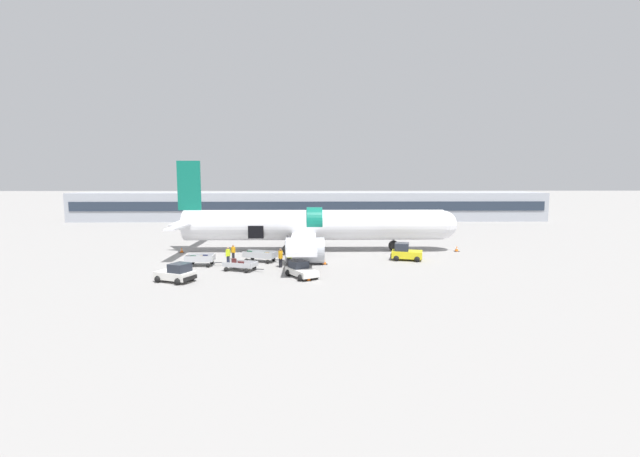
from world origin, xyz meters
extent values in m
plane|color=gray|center=(0.00, 0.00, 0.00)|extent=(500.00, 500.00, 0.00)
cube|color=#9EA3AD|center=(0.00, 44.88, 2.75)|extent=(92.28, 10.33, 5.49)
cube|color=#232D3D|center=(0.00, 39.66, 3.02)|extent=(90.43, 0.16, 1.76)
cylinder|color=silver|center=(0.66, 6.84, 3.01)|extent=(29.34, 3.42, 3.42)
sphere|color=silver|center=(15.33, 6.84, 3.01)|extent=(3.25, 3.25, 3.25)
cone|color=silver|center=(-14.01, 6.84, 3.01)|extent=(3.94, 3.15, 3.15)
cylinder|color=#0F6B56|center=(0.66, 6.81, 3.32)|extent=(1.76, 3.43, 3.43)
cube|color=#0F6B56|center=(-13.37, 6.84, 7.47)|extent=(2.57, 0.28, 5.50)
cube|color=silver|center=(-13.36, 3.07, 3.35)|extent=(1.08, 7.54, 0.20)
cube|color=silver|center=(-13.36, 10.61, 3.35)|extent=(1.08, 7.54, 0.20)
cube|color=silver|center=(-0.51, -0.40, 2.07)|extent=(2.56, 13.47, 0.40)
cube|color=silver|center=(-0.51, 14.09, 2.07)|extent=(2.56, 13.47, 0.40)
cylinder|color=#B2B7BF|center=(-0.31, -0.52, 1.30)|extent=(3.72, 2.55, 2.55)
cylinder|color=#B2B7BF|center=(-0.31, 14.21, 1.30)|extent=(3.72, 2.55, 2.55)
cube|color=black|center=(-5.79, 5.15, 2.41)|extent=(1.70, 0.12, 1.40)
cylinder|color=#56565B|center=(9.75, 6.84, 1.37)|extent=(0.22, 0.22, 1.55)
sphere|color=black|center=(9.75, 6.84, 0.60)|extent=(1.19, 1.19, 1.19)
cylinder|color=#56565B|center=(-2.27, 4.43, 1.37)|extent=(0.22, 0.22, 1.55)
sphere|color=black|center=(-2.27, 4.43, 0.60)|extent=(1.19, 1.19, 1.19)
cylinder|color=#56565B|center=(-2.27, 9.26, 1.37)|extent=(0.22, 0.22, 1.55)
sphere|color=black|center=(-2.27, 9.26, 0.60)|extent=(1.19, 1.19, 1.19)
cube|color=yellow|center=(10.02, 1.14, 0.60)|extent=(3.35, 2.42, 0.72)
cube|color=#232833|center=(9.52, 1.28, 1.35)|extent=(1.68, 1.74, 0.79)
cube|color=black|center=(8.53, 1.55, 0.45)|extent=(0.52, 1.49, 0.36)
sphere|color=black|center=(9.25, 2.18, 0.28)|extent=(0.56, 0.56, 0.56)
sphere|color=black|center=(8.82, 0.64, 0.28)|extent=(0.56, 0.56, 0.56)
sphere|color=black|center=(11.22, 1.64, 0.28)|extent=(0.56, 0.56, 0.56)
sphere|color=black|center=(10.80, 0.09, 0.28)|extent=(0.56, 0.56, 0.56)
cube|color=silver|center=(-10.71, -7.51, 0.54)|extent=(3.40, 2.77, 0.60)
cube|color=#232833|center=(-10.24, -7.73, 1.18)|extent=(1.81, 1.87, 0.69)
cube|color=black|center=(-9.31, -8.15, 0.42)|extent=(0.74, 1.44, 0.30)
sphere|color=black|center=(-10.13, -8.67, 0.28)|extent=(0.56, 0.56, 0.56)
sphere|color=black|center=(-9.46, -7.20, 0.28)|extent=(0.56, 0.56, 0.56)
sphere|color=black|center=(-11.96, -7.83, 0.28)|extent=(0.56, 0.56, 0.56)
sphere|color=black|center=(-11.29, -6.36, 0.28)|extent=(0.56, 0.56, 0.56)
cube|color=silver|center=(-0.51, -6.33, 0.49)|extent=(2.92, 3.49, 0.50)
cube|color=#232833|center=(-0.80, -5.85, 1.04)|extent=(1.83, 1.88, 0.61)
cube|color=black|center=(-1.35, -4.93, 0.39)|extent=(1.23, 0.80, 0.25)
sphere|color=black|center=(-0.45, -5.03, 0.28)|extent=(0.56, 0.56, 0.56)
sphere|color=black|center=(-1.68, -5.77, 0.28)|extent=(0.56, 0.56, 0.56)
sphere|color=black|center=(0.65, -6.88, 0.28)|extent=(0.56, 0.56, 0.56)
sphere|color=black|center=(-0.58, -7.62, 0.28)|extent=(0.56, 0.56, 0.56)
cube|color=#B7BABF|center=(-4.84, 0.60, 0.51)|extent=(3.56, 2.35, 0.05)
cube|color=#B7BABF|center=(-3.30, 0.11, 0.80)|extent=(0.49, 1.36, 0.53)
cube|color=#B7BABF|center=(-5.04, -0.05, 0.80)|extent=(3.08, 1.04, 0.53)
cube|color=#B7BABF|center=(-4.63, 1.24, 0.80)|extent=(3.08, 1.04, 0.53)
cube|color=#333338|center=(-2.84, -0.04, 0.29)|extent=(0.88, 0.35, 0.06)
sphere|color=black|center=(-3.96, -0.43, 0.20)|extent=(0.40, 0.40, 0.40)
sphere|color=black|center=(-3.53, 0.92, 0.20)|extent=(0.40, 0.40, 0.40)
sphere|color=black|center=(-6.15, 0.28, 0.20)|extent=(0.40, 0.40, 0.40)
sphere|color=black|center=(-5.71, 1.62, 0.20)|extent=(0.40, 0.40, 0.40)
cube|color=olive|center=(-4.12, 0.60, 0.73)|extent=(0.45, 0.42, 0.40)
cube|color=#14472D|center=(-5.94, 1.10, 0.78)|extent=(0.54, 0.36, 0.49)
cube|color=#14472D|center=(-4.33, 0.73, 0.71)|extent=(0.38, 0.32, 0.36)
cube|color=#B7BABF|center=(-10.29, -1.27, 0.52)|extent=(2.67, 1.68, 0.05)
cube|color=#B7BABF|center=(-9.00, -1.24, 0.81)|extent=(0.09, 1.64, 0.52)
cube|color=#B7BABF|center=(-10.28, -2.06, 0.81)|extent=(2.59, 0.11, 0.52)
cube|color=#B7BABF|center=(-10.30, -0.48, 0.81)|extent=(2.59, 0.11, 0.52)
cube|color=#333338|center=(-8.52, -1.24, 0.30)|extent=(0.90, 0.10, 0.06)
sphere|color=black|center=(-9.35, -2.07, 0.20)|extent=(0.40, 0.40, 0.40)
sphere|color=black|center=(-9.38, -0.43, 0.20)|extent=(0.40, 0.40, 0.40)
sphere|color=black|center=(-11.20, -2.10, 0.20)|extent=(0.40, 0.40, 0.40)
sphere|color=black|center=(-11.23, -0.47, 0.20)|extent=(0.40, 0.40, 0.40)
cube|color=#2D2D33|center=(-11.28, -1.63, 0.80)|extent=(0.53, 0.26, 0.50)
cube|color=olive|center=(-10.19, -1.13, 0.74)|extent=(0.35, 0.26, 0.39)
cube|color=#1E2347|center=(-9.79, -1.24, 0.80)|extent=(0.45, 0.26, 0.51)
cube|color=#14472D|center=(-10.86, -1.59, 0.80)|extent=(0.56, 0.26, 0.51)
cube|color=#B7BABF|center=(-6.14, -3.46, 0.43)|extent=(3.22, 2.39, 0.05)
cube|color=#B7BABF|center=(-4.81, -3.93, 0.64)|extent=(0.57, 1.43, 0.36)
cube|color=#B7BABF|center=(-6.38, -4.13, 0.64)|extent=(2.67, 1.01, 0.36)
cube|color=#B7BABF|center=(-5.89, -2.78, 0.64)|extent=(2.67, 1.01, 0.36)
cube|color=#333338|center=(-4.36, -4.10, 0.25)|extent=(0.87, 0.38, 0.06)
sphere|color=black|center=(-5.44, -4.51, 0.20)|extent=(0.40, 0.40, 0.40)
sphere|color=black|center=(-4.93, -3.09, 0.20)|extent=(0.40, 0.40, 0.40)
sphere|color=black|center=(-7.34, -3.82, 0.20)|extent=(0.40, 0.40, 0.40)
sphere|color=black|center=(-6.83, -2.41, 0.20)|extent=(0.40, 0.40, 0.40)
cube|color=#4C1E1E|center=(-6.09, -3.39, 0.64)|extent=(0.59, 0.42, 0.36)
cube|color=#4C1E1E|center=(-6.78, -2.92, 0.72)|extent=(0.43, 0.31, 0.54)
cylinder|color=black|center=(-1.56, 2.04, 0.45)|extent=(0.45, 0.45, 0.89)
cylinder|color=orange|center=(-1.56, 2.04, 1.25)|extent=(0.58, 0.58, 0.70)
sphere|color=tan|center=(-1.56, 2.04, 1.72)|extent=(0.25, 0.25, 0.25)
cylinder|color=orange|center=(-1.35, 2.18, 1.17)|extent=(0.19, 0.19, 0.65)
cylinder|color=orange|center=(-1.76, 1.90, 1.17)|extent=(0.19, 0.19, 0.65)
cylinder|color=#2D2D33|center=(-1.83, -1.66, 0.41)|extent=(0.38, 0.38, 0.81)
cylinder|color=#CCE523|center=(-1.83, -1.66, 1.13)|extent=(0.49, 0.49, 0.64)
sphere|color=beige|center=(-1.83, -1.66, 1.56)|extent=(0.22, 0.22, 0.22)
cylinder|color=#CCE523|center=(-1.62, -1.74, 1.06)|extent=(0.16, 0.16, 0.59)
cylinder|color=#CCE523|center=(-2.04, -1.58, 1.06)|extent=(0.16, 0.16, 0.59)
cylinder|color=#1E2338|center=(-7.77, -0.54, 0.41)|extent=(0.42, 0.42, 0.81)
cylinder|color=#CCE523|center=(-7.77, -0.54, 1.14)|extent=(0.53, 0.53, 0.64)
sphere|color=#9E7556|center=(-7.77, -0.54, 1.57)|extent=(0.23, 0.23, 0.23)
cylinder|color=#CCE523|center=(-7.91, -0.72, 1.06)|extent=(0.17, 0.17, 0.59)
cylinder|color=#CCE523|center=(-7.64, -0.35, 1.06)|extent=(0.17, 0.17, 0.59)
cylinder|color=black|center=(-7.70, 1.81, 0.37)|extent=(0.36, 0.36, 0.74)
cylinder|color=orange|center=(-7.70, 1.81, 1.04)|extent=(0.47, 0.47, 0.58)
sphere|color=#9E7556|center=(-7.70, 1.81, 1.43)|extent=(0.21, 0.21, 0.21)
cylinder|color=orange|center=(-7.88, 1.90, 0.97)|extent=(0.15, 0.15, 0.54)
cylinder|color=orange|center=(-7.51, 1.72, 0.97)|extent=(0.15, 0.15, 0.54)
cylinder|color=black|center=(-2.59, -2.16, 0.43)|extent=(0.33, 0.33, 0.87)
cylinder|color=orange|center=(-2.59, -2.16, 1.21)|extent=(0.43, 0.43, 0.68)
sphere|color=brown|center=(-2.59, -2.16, 1.67)|extent=(0.24, 0.24, 0.24)
cylinder|color=orange|center=(-2.60, -1.92, 1.14)|extent=(0.14, 0.14, 0.63)
cylinder|color=orange|center=(-2.58, -2.41, 1.14)|extent=(0.14, 0.14, 0.63)
cylinder|color=#2D2D33|center=(-0.50, 2.90, 0.42)|extent=(0.35, 0.35, 0.83)
cylinder|color=#B7E019|center=(-0.50, 2.90, 1.16)|extent=(0.45, 0.45, 0.66)
sphere|color=brown|center=(-0.50, 2.90, 1.61)|extent=(0.23, 0.23, 0.23)
cylinder|color=#B7E019|center=(-0.73, 2.94, 1.09)|extent=(0.14, 0.14, 0.60)
cylinder|color=#B7E019|center=(-0.27, 2.87, 1.09)|extent=(0.14, 0.14, 0.60)
cube|color=black|center=(16.85, 6.21, 0.01)|extent=(0.57, 0.57, 0.03)
cone|color=orange|center=(16.85, 6.21, 0.31)|extent=(0.42, 0.42, 0.63)
cylinder|color=white|center=(16.85, 6.21, 0.34)|extent=(0.24, 0.24, 0.08)
cube|color=black|center=(0.04, -7.49, 0.01)|extent=(0.48, 0.48, 0.03)
cone|color=orange|center=(0.04, -7.49, 0.28)|extent=(0.36, 0.36, 0.57)
cylinder|color=white|center=(0.04, -7.49, 0.31)|extent=(0.21, 0.21, 0.07)
cube|color=black|center=(1.52, -0.83, 0.01)|extent=(0.63, 0.63, 0.03)
cone|color=orange|center=(1.52, -0.83, 0.29)|extent=(0.47, 0.47, 0.59)
cylinder|color=white|center=(1.52, -0.83, 0.32)|extent=(0.27, 0.27, 0.07)
cube|color=black|center=(-14.22, 6.08, 0.01)|extent=(0.54, 0.54, 0.03)
cone|color=orange|center=(-14.22, 6.08, 0.29)|extent=(0.40, 0.40, 0.58)
cylinder|color=white|center=(-14.22, 6.08, 0.32)|extent=(0.23, 0.23, 0.07)
camera|label=1|loc=(0.23, -41.46, 8.24)|focal=24.00mm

